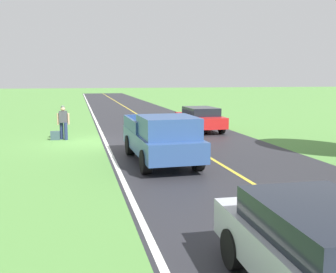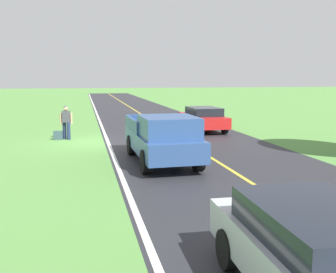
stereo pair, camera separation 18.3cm
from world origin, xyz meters
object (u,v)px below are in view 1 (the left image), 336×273
sedan_ahead_same_lane (330,256)px  hitchhiker_walking (63,120)px  suitcase_carried (55,136)px  pickup_truck_passing (162,137)px  sedan_near_oncoming (200,118)px

sedan_ahead_same_lane → hitchhiker_walking: bearing=-76.1°
hitchhiker_walking → suitcase_carried: size_ratio=3.80×
hitchhiker_walking → pickup_truck_passing: size_ratio=0.32×
sedan_near_oncoming → sedan_ahead_same_lane: size_ratio=1.00×
pickup_truck_passing → sedan_near_oncoming: pickup_truck_passing is taller
suitcase_carried → pickup_truck_passing: (-4.12, 6.50, 0.74)m
sedan_near_oncoming → suitcase_carried: bearing=11.1°
pickup_truck_passing → sedan_near_oncoming: 9.08m
hitchhiker_walking → sedan_ahead_same_lane: size_ratio=0.39×
hitchhiker_walking → sedan_near_oncoming: bearing=-168.8°
pickup_truck_passing → sedan_near_oncoming: size_ratio=1.23×
sedan_near_oncoming → sedan_ahead_same_lane: same height
suitcase_carried → pickup_truck_passing: pickup_truck_passing is taller
pickup_truck_passing → sedan_ahead_same_lane: size_ratio=1.22×
suitcase_carried → sedan_ahead_same_lane: size_ratio=0.10×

